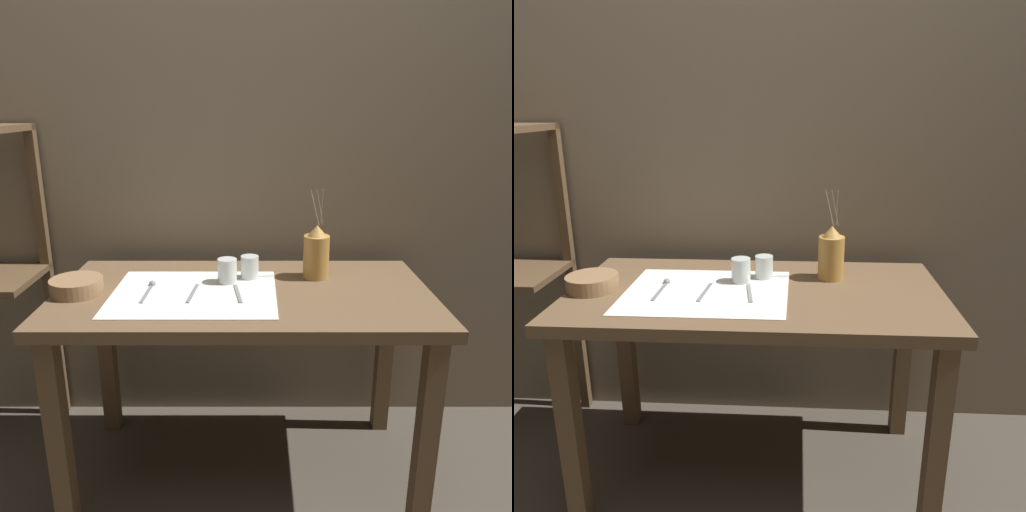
{
  "view_description": "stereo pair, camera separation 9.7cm",
  "coord_description": "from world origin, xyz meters",
  "views": [
    {
      "loc": [
        0.04,
        -1.58,
        1.33
      ],
      "look_at": [
        0.05,
        0.0,
        0.85
      ],
      "focal_mm": 35.0,
      "sensor_mm": 36.0,
      "label": 1
    },
    {
      "loc": [
        0.14,
        -1.58,
        1.33
      ],
      "look_at": [
        0.05,
        0.0,
        0.85
      ],
      "focal_mm": 35.0,
      "sensor_mm": 36.0,
      "label": 2
    }
  ],
  "objects": [
    {
      "name": "wooden_bowl",
      "position": [
        -0.55,
        -0.03,
        0.75
      ],
      "size": [
        0.17,
        0.17,
        0.05
      ],
      "color": "#8E6B47",
      "rests_on": "wooden_table"
    },
    {
      "name": "knife_center",
      "position": [
        -0.17,
        -0.04,
        0.73
      ],
      "size": [
        0.03,
        0.17,
        0.0
      ],
      "color": "gray",
      "rests_on": "wooden_table"
    },
    {
      "name": "ground_plane",
      "position": [
        0.0,
        0.0,
        0.0
      ],
      "size": [
        12.0,
        12.0,
        0.0
      ],
      "primitive_type": "plane",
      "color": "#473F35"
    },
    {
      "name": "pitcher_with_flowers",
      "position": [
        0.26,
        0.13,
        0.82
      ],
      "size": [
        0.09,
        0.09,
        0.32
      ],
      "color": "#B7843D",
      "rests_on": "wooden_table"
    },
    {
      "name": "glass_tumbler_near",
      "position": [
        -0.06,
        0.07,
        0.77
      ],
      "size": [
        0.07,
        0.07,
        0.09
      ],
      "color": "silver",
      "rests_on": "wooden_table"
    },
    {
      "name": "stone_wall_back",
      "position": [
        0.0,
        0.44,
        1.2
      ],
      "size": [
        7.0,
        0.06,
        2.4
      ],
      "color": "#7A6B56",
      "rests_on": "ground_plane"
    },
    {
      "name": "linen_cloth",
      "position": [
        -0.16,
        -0.03,
        0.73
      ],
      "size": [
        0.54,
        0.43,
        0.0
      ],
      "color": "white",
      "rests_on": "wooden_table"
    },
    {
      "name": "wooden_table",
      "position": [
        0.0,
        0.0,
        0.62
      ],
      "size": [
        1.26,
        0.65,
        0.73
      ],
      "color": "brown",
      "rests_on": "ground_plane"
    },
    {
      "name": "spoon_outer",
      "position": [
        -0.32,
        0.01,
        0.74
      ],
      "size": [
        0.02,
        0.18,
        0.02
      ],
      "color": "gray",
      "rests_on": "wooden_table"
    },
    {
      "name": "glass_tumbler_far",
      "position": [
        0.02,
        0.11,
        0.77
      ],
      "size": [
        0.06,
        0.06,
        0.08
      ],
      "color": "silver",
      "rests_on": "wooden_table"
    },
    {
      "name": "fork_inner",
      "position": [
        -0.02,
        -0.04,
        0.73
      ],
      "size": [
        0.04,
        0.17,
        0.0
      ],
      "color": "gray",
      "rests_on": "wooden_table"
    }
  ]
}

